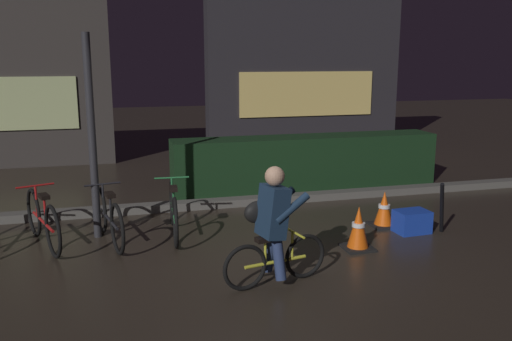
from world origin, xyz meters
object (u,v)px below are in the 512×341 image
(street_post, at_px, (92,138))
(blue_crate, at_px, (412,222))
(closed_umbrella, at_px, (442,208))
(parked_bike_center_left, at_px, (109,218))
(traffic_cone_near, at_px, (358,229))
(parked_bike_left_mid, at_px, (43,220))
(cyclist, at_px, (273,225))
(parked_bike_center_right, at_px, (174,211))
(traffic_cone_far, at_px, (384,210))

(street_post, distance_m, blue_crate, 4.31)
(closed_umbrella, bearing_deg, parked_bike_center_left, -63.03)
(closed_umbrella, bearing_deg, street_post, -66.05)
(traffic_cone_near, height_order, closed_umbrella, closed_umbrella)
(blue_crate, bearing_deg, parked_bike_center_left, 170.88)
(street_post, distance_m, parked_bike_left_mid, 1.17)
(parked_bike_center_left, height_order, cyclist, cyclist)
(parked_bike_center_left, xyz_separation_m, blue_crate, (3.91, -0.63, -0.18))
(street_post, bearing_deg, parked_bike_center_right, -11.76)
(parked_bike_left_mid, distance_m, traffic_cone_far, 4.48)
(cyclist, xyz_separation_m, closed_umbrella, (2.55, 0.86, -0.25))
(parked_bike_left_mid, distance_m, parked_bike_center_right, 1.60)
(street_post, xyz_separation_m, parked_bike_left_mid, (-0.63, -0.20, -0.97))
(parked_bike_left_mid, relative_size, parked_bike_center_right, 0.95)
(parked_bike_left_mid, xyz_separation_m, closed_umbrella, (4.97, -0.95, 0.05))
(traffic_cone_far, bearing_deg, blue_crate, -55.88)
(street_post, relative_size, cyclist, 2.09)
(traffic_cone_near, bearing_deg, traffic_cone_far, 44.95)
(traffic_cone_near, relative_size, cyclist, 0.43)
(street_post, height_order, traffic_cone_near, street_post)
(blue_crate, bearing_deg, parked_bike_center_right, 167.27)
(parked_bike_left_mid, relative_size, traffic_cone_far, 3.04)
(blue_crate, height_order, cyclist, cyclist)
(closed_umbrella, bearing_deg, parked_bike_center_right, -66.93)
(parked_bike_center_right, relative_size, closed_umbrella, 1.87)
(traffic_cone_far, distance_m, cyclist, 2.54)
(traffic_cone_far, distance_m, blue_crate, 0.42)
(traffic_cone_far, bearing_deg, traffic_cone_near, -135.05)
(street_post, distance_m, cyclist, 2.77)
(traffic_cone_far, height_order, closed_umbrella, closed_umbrella)
(parked_bike_center_left, relative_size, cyclist, 1.23)
(traffic_cone_near, bearing_deg, parked_bike_center_left, 160.71)
(closed_umbrella, bearing_deg, traffic_cone_far, -100.81)
(blue_crate, distance_m, cyclist, 2.58)
(parked_bike_left_mid, height_order, cyclist, cyclist)
(parked_bike_center_right, distance_m, traffic_cone_near, 2.38)
(parked_bike_left_mid, height_order, closed_umbrella, closed_umbrella)
(traffic_cone_far, bearing_deg, parked_bike_left_mid, 175.44)
(traffic_cone_near, relative_size, traffic_cone_far, 1.08)
(parked_bike_left_mid, bearing_deg, parked_bike_center_right, -109.56)
(traffic_cone_near, bearing_deg, parked_bike_left_mid, 163.55)
(parked_bike_center_right, bearing_deg, street_post, 81.91)
(street_post, xyz_separation_m, traffic_cone_far, (3.83, -0.56, -1.06))
(cyclist, bearing_deg, traffic_cone_near, 16.66)
(cyclist, bearing_deg, parked_bike_center_right, 102.07)
(street_post, relative_size, blue_crate, 5.92)
(blue_crate, bearing_deg, parked_bike_left_mid, 171.54)
(parked_bike_center_right, height_order, closed_umbrella, closed_umbrella)
(parked_bike_center_left, relative_size, closed_umbrella, 1.80)
(street_post, height_order, cyclist, street_post)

